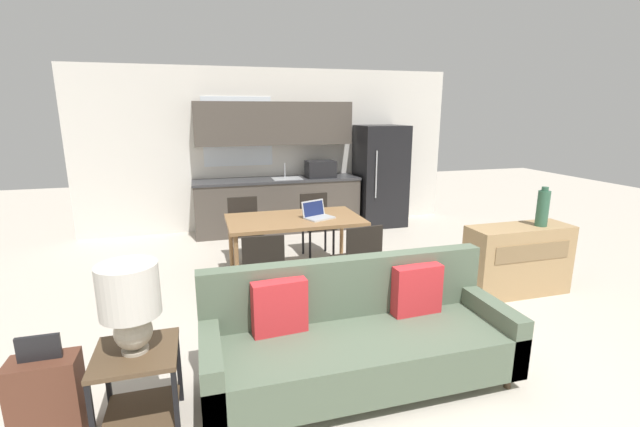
% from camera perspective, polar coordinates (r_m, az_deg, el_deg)
% --- Properties ---
extents(ground_plane, '(20.00, 20.00, 0.00)m').
position_cam_1_polar(ground_plane, '(3.61, 8.02, -20.41)').
color(ground_plane, beige).
extents(wall_back, '(6.40, 0.07, 2.70)m').
position_cam_1_polar(wall_back, '(7.48, -6.33, 8.48)').
color(wall_back, silver).
rests_on(wall_back, ground_plane).
extents(kitchen_counter, '(2.76, 0.65, 2.15)m').
position_cam_1_polar(kitchen_counter, '(7.25, -5.62, 4.27)').
color(kitchen_counter, '#4C443D').
rests_on(kitchen_counter, ground_plane).
extents(refrigerator, '(0.81, 0.76, 1.76)m').
position_cam_1_polar(refrigerator, '(7.68, 8.03, 4.99)').
color(refrigerator, black).
rests_on(refrigerator, ground_plane).
extents(dining_table, '(1.57, 0.90, 0.77)m').
position_cam_1_polar(dining_table, '(5.06, -3.41, -1.32)').
color(dining_table, olive).
rests_on(dining_table, ground_plane).
extents(couch, '(2.28, 0.80, 0.90)m').
position_cam_1_polar(couch, '(3.36, 4.98, -16.20)').
color(couch, '#3D2D1E').
rests_on(couch, ground_plane).
extents(side_table, '(0.50, 0.50, 0.56)m').
position_cam_1_polar(side_table, '(3.10, -23.06, -19.44)').
color(side_table, brown).
rests_on(side_table, ground_plane).
extents(table_lamp, '(0.36, 0.36, 0.57)m').
position_cam_1_polar(table_lamp, '(2.86, -24.03, -10.44)').
color(table_lamp, '#B2A893').
rests_on(table_lamp, side_table).
extents(credenza, '(1.17, 0.42, 0.78)m').
position_cam_1_polar(credenza, '(5.27, 24.83, -5.61)').
color(credenza, tan).
rests_on(credenza, ground_plane).
extents(vase, '(0.13, 0.13, 0.43)m').
position_cam_1_polar(vase, '(5.24, 27.57, 0.67)').
color(vase, '#336047').
rests_on(vase, credenza).
extents(dining_chair_far_right, '(0.44, 0.44, 0.87)m').
position_cam_1_polar(dining_chair_far_right, '(6.01, -0.48, -1.01)').
color(dining_chair_far_right, black).
rests_on(dining_chair_far_right, ground_plane).
extents(dining_chair_far_left, '(0.43, 0.43, 0.87)m').
position_cam_1_polar(dining_chair_far_left, '(5.83, -10.03, -1.67)').
color(dining_chair_far_left, black).
rests_on(dining_chair_far_left, ground_plane).
extents(dining_chair_near_right, '(0.46, 0.46, 0.87)m').
position_cam_1_polar(dining_chair_near_right, '(4.54, 5.17, -5.96)').
color(dining_chair_near_right, black).
rests_on(dining_chair_near_right, ground_plane).
extents(dining_chair_near_left, '(0.45, 0.45, 0.87)m').
position_cam_1_polar(dining_chair_near_left, '(4.26, -7.61, -7.35)').
color(dining_chair_near_left, black).
rests_on(dining_chair_near_left, ground_plane).
extents(laptop, '(0.39, 0.36, 0.20)m').
position_cam_1_polar(laptop, '(5.03, -0.44, -0.04)').
color(laptop, '#B7BABC').
rests_on(laptop, dining_table).
extents(suitcase, '(0.40, 0.22, 0.70)m').
position_cam_1_polar(suitcase, '(3.33, -32.59, -20.04)').
color(suitcase, brown).
rests_on(suitcase, ground_plane).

